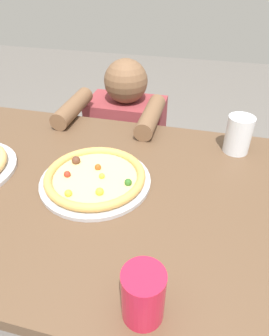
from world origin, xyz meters
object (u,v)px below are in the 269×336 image
Objects in this scene: diner_seated at (127,156)px; drink_cup_colored at (143,295)px; water_cup_clear at (239,134)px; pizza_far at (95,178)px.

drink_cup_colored is at bearing -72.65° from diner_seated.
water_cup_clear is 0.71m from diner_seated.
drink_cup_colored is 0.92× the size of water_cup_clear.
pizza_far is 0.71m from diner_seated.
pizza_far is 0.35× the size of diner_seated.
pizza_far is at bearing 122.52° from drink_cup_colored.
drink_cup_colored is at bearing -105.92° from water_cup_clear.
drink_cup_colored is 0.13× the size of diner_seated.
drink_cup_colored is at bearing -57.48° from pizza_far.
water_cup_clear is (0.41, 0.28, 0.05)m from pizza_far.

